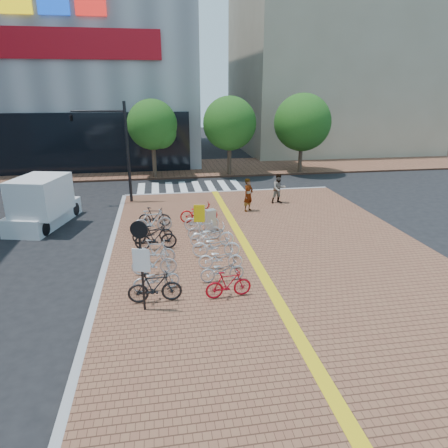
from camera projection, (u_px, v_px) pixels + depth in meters
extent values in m
plane|color=black|center=(207.00, 271.00, 15.74)|extent=(120.00, 120.00, 0.00)
cube|color=brown|center=(332.00, 336.00, 11.51)|extent=(14.00, 34.00, 0.15)
cube|color=gold|center=(299.00, 337.00, 11.33)|extent=(0.40, 34.00, 0.01)
cube|color=gray|center=(79.00, 362.00, 10.44)|extent=(0.25, 34.00, 0.15)
cube|color=gray|center=(229.00, 192.00, 27.38)|extent=(14.00, 0.25, 0.15)
cube|color=brown|center=(178.00, 169.00, 35.32)|extent=(70.00, 8.00, 0.15)
cube|color=gray|center=(1.00, 10.00, 38.61)|extent=(36.00, 24.00, 28.00)
cube|color=gray|center=(328.00, 68.00, 45.47)|extent=(20.00, 18.00, 18.00)
cube|color=silver|center=(141.00, 189.00, 28.35)|extent=(0.50, 4.00, 0.01)
cube|color=silver|center=(155.00, 189.00, 28.50)|extent=(0.50, 4.00, 0.01)
cube|color=silver|center=(169.00, 188.00, 28.66)|extent=(0.50, 4.00, 0.01)
cube|color=silver|center=(183.00, 188.00, 28.81)|extent=(0.50, 4.00, 0.01)
cube|color=silver|center=(197.00, 187.00, 28.96)|extent=(0.50, 4.00, 0.01)
cube|color=silver|center=(211.00, 187.00, 29.12)|extent=(0.50, 4.00, 0.01)
cube|color=silver|center=(224.00, 186.00, 29.27)|extent=(0.50, 4.00, 0.01)
cube|color=silver|center=(238.00, 186.00, 29.43)|extent=(0.50, 4.00, 0.01)
cylinder|color=#38281E|center=(154.00, 160.00, 31.30)|extent=(0.32, 0.32, 2.60)
sphere|color=#194714|center=(152.00, 124.00, 30.41)|extent=(3.80, 3.80, 3.80)
sphere|color=#194714|center=(161.00, 133.00, 30.42)|extent=(2.40, 2.40, 2.40)
cylinder|color=#38281E|center=(229.00, 158.00, 32.22)|extent=(0.32, 0.32, 2.60)
sphere|color=#194714|center=(230.00, 123.00, 31.33)|extent=(4.20, 4.20, 4.20)
sphere|color=#194714|center=(238.00, 131.00, 31.34)|extent=(2.40, 2.40, 2.40)
cylinder|color=#38281E|center=(300.00, 156.00, 33.15)|extent=(0.32, 0.32, 2.60)
sphere|color=#194714|center=(302.00, 122.00, 32.26)|extent=(4.60, 4.60, 4.60)
sphere|color=#194714|center=(310.00, 130.00, 32.26)|extent=(2.40, 2.40, 2.40)
imported|color=black|center=(155.00, 287.00, 13.05)|extent=(1.78, 0.51, 1.07)
imported|color=#B6B5BA|center=(156.00, 279.00, 13.84)|extent=(1.72, 0.89, 0.86)
imported|color=silver|center=(154.00, 262.00, 14.95)|extent=(1.72, 0.56, 1.02)
imported|color=#ACACB1|center=(155.00, 251.00, 16.03)|extent=(1.69, 0.77, 0.98)
imported|color=black|center=(156.00, 237.00, 17.34)|extent=(1.83, 0.52, 1.10)
imported|color=black|center=(152.00, 232.00, 18.13)|extent=(1.86, 0.77, 0.96)
imported|color=#B2B2B7|center=(152.00, 221.00, 19.33)|extent=(1.96, 0.78, 1.14)
imported|color=black|center=(155.00, 217.00, 20.29)|extent=(1.70, 0.76, 0.99)
imported|color=#B60D1C|center=(229.00, 284.00, 13.36)|extent=(1.63, 0.60, 0.96)
imported|color=#B0B0B4|center=(222.00, 270.00, 14.50)|extent=(1.69, 0.72, 0.86)
imported|color=white|center=(220.00, 258.00, 15.49)|extent=(1.78, 0.78, 0.91)
imported|color=silver|center=(216.00, 245.00, 16.52)|extent=(2.07, 0.98, 1.04)
imported|color=white|center=(212.00, 235.00, 17.65)|extent=(1.98, 0.73, 1.03)
imported|color=#BCBDC2|center=(204.00, 230.00, 18.47)|extent=(1.58, 0.49, 0.94)
imported|color=silver|center=(202.00, 220.00, 19.63)|extent=(1.75, 0.53, 1.04)
imported|color=#B90D0F|center=(199.00, 212.00, 20.90)|extent=(2.01, 0.78, 1.04)
imported|color=gray|center=(248.00, 195.00, 22.64)|extent=(0.82, 0.79, 1.89)
imported|color=#505766|center=(279.00, 189.00, 24.23)|extent=(0.97, 0.81, 1.81)
cube|color=#ACABB0|center=(210.00, 220.00, 19.62)|extent=(0.58, 0.49, 1.07)
cylinder|color=#B7B7BC|center=(199.00, 225.00, 17.90)|extent=(0.08, 0.08, 1.77)
cube|color=yellow|center=(199.00, 214.00, 17.68)|extent=(0.49, 0.14, 0.79)
cylinder|color=black|center=(142.00, 267.00, 12.27)|extent=(0.10, 0.10, 2.98)
cylinder|color=black|center=(139.00, 230.00, 11.81)|extent=(0.54, 0.21, 0.56)
cube|color=silver|center=(141.00, 260.00, 12.13)|extent=(0.53, 0.21, 0.74)
cylinder|color=black|center=(128.00, 153.00, 23.88)|extent=(0.18, 0.18, 5.99)
cylinder|color=black|center=(98.00, 111.00, 22.86)|extent=(3.00, 0.12, 0.12)
imported|color=black|center=(71.00, 117.00, 22.73)|extent=(0.26, 1.24, 0.50)
cube|color=silver|center=(44.00, 216.00, 21.00)|extent=(3.09, 5.01, 0.93)
cube|color=silver|center=(54.00, 189.00, 21.90)|extent=(2.40, 2.40, 1.35)
cube|color=silver|center=(32.00, 196.00, 19.80)|extent=(2.74, 3.33, 1.86)
cylinder|color=black|center=(45.00, 208.00, 22.67)|extent=(0.40, 0.76, 0.73)
cylinder|color=black|center=(10.00, 228.00, 19.55)|extent=(0.40, 0.76, 0.73)
cylinder|color=black|center=(75.00, 209.00, 22.52)|extent=(0.40, 0.76, 0.73)
cylinder|color=black|center=(44.00, 229.00, 19.40)|extent=(0.40, 0.76, 0.73)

